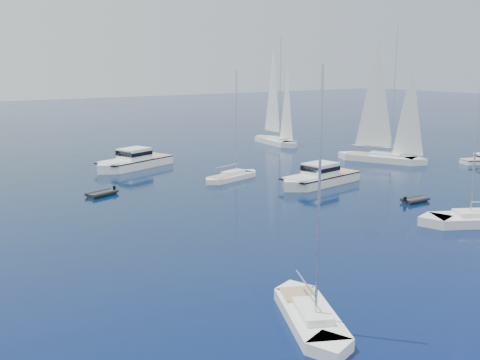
# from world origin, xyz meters

# --- Properties ---
(ground) EXTENTS (400.00, 400.00, 0.00)m
(ground) POSITION_xyz_m (0.00, 0.00, 0.00)
(ground) COLOR #080F4D
(ground) RESTS_ON ground
(motor_cruiser_centre) EXTENTS (12.87, 5.89, 3.25)m
(motor_cruiser_centre) POSITION_xyz_m (11.67, 28.87, 0.00)
(motor_cruiser_centre) COLOR silver
(motor_cruiser_centre) RESTS_ON ground
(motor_cruiser_distant) EXTENTS (13.52, 8.23, 3.40)m
(motor_cruiser_distant) POSITION_xyz_m (-2.14, 50.92, 0.00)
(motor_cruiser_distant) COLOR white
(motor_cruiser_distant) RESTS_ON ground
(sailboat_fore) EXTENTS (6.47, 10.11, 14.60)m
(sailboat_fore) POSITION_xyz_m (-12.81, 1.52, 0.00)
(sailboat_fore) COLOR white
(sailboat_fore) RESTS_ON ground
(sailboat_centre) EXTENTS (9.64, 5.00, 13.72)m
(sailboat_centre) POSITION_xyz_m (4.79, 37.07, 0.00)
(sailboat_centre) COLOR white
(sailboat_centre) RESTS_ON ground
(sailboat_sails_r) EXTENTS (9.17, 13.88, 20.14)m
(sailboat_sails_r) POSITION_xyz_m (29.77, 35.99, 0.00)
(sailboat_sails_r) COLOR silver
(sailboat_sails_r) RESTS_ON ground
(sailboat_sails_far) EXTENTS (4.72, 13.19, 18.97)m
(sailboat_sails_far) POSITION_xyz_m (27.96, 58.88, 0.00)
(sailboat_sails_far) COLOR white
(sailboat_sails_far) RESTS_ON ground
(tender_yellow) EXTENTS (3.54, 4.04, 0.95)m
(tender_yellow) POSITION_xyz_m (9.89, 10.25, 0.00)
(tender_yellow) COLOR #C1B40B
(tender_yellow) RESTS_ON ground
(tender_grey_near) EXTENTS (3.07, 1.78, 0.95)m
(tender_grey_near) POSITION_xyz_m (14.30, 16.94, 0.00)
(tender_grey_near) COLOR black
(tender_grey_near) RESTS_ON ground
(tender_grey_far) EXTENTS (3.98, 3.03, 0.95)m
(tender_grey_far) POSITION_xyz_m (-11.50, 37.51, 0.00)
(tender_grey_far) COLOR black
(tender_grey_far) RESTS_ON ground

